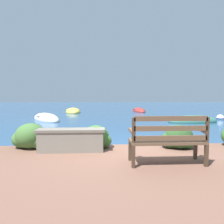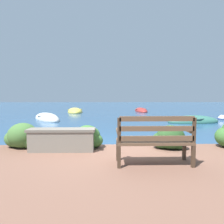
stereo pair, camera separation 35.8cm
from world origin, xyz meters
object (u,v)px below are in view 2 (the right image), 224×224
park_bench (154,139)px  rowboat_mid (47,119)px  rowboat_far (75,112)px  rowboat_outer (141,111)px  rowboat_nearest (193,122)px  mooring_buoy (222,119)px

park_bench → rowboat_mid: (-4.62, 8.76, -0.64)m
park_bench → rowboat_far: park_bench is taller
park_bench → rowboat_outer: park_bench is taller
rowboat_mid → rowboat_far: bearing=135.8°
park_bench → rowboat_nearest: size_ratio=0.47×
rowboat_nearest → park_bench: bearing=-123.1°
rowboat_far → mooring_buoy: size_ratio=5.77×
rowboat_far → rowboat_outer: bearing=-93.0°
park_bench → rowboat_nearest: bearing=69.9°
rowboat_mid → mooring_buoy: 10.82m
rowboat_nearest → rowboat_far: size_ratio=1.00×
park_bench → rowboat_far: bearing=112.8°
park_bench → rowboat_mid: size_ratio=0.44×
rowboat_outer → mooring_buoy: bearing=-152.7°
rowboat_far → rowboat_outer: (6.07, 0.87, -0.01)m
rowboat_mid → rowboat_outer: bearing=97.1°
rowboat_nearest → rowboat_mid: size_ratio=0.95×
rowboat_mid → rowboat_far: rowboat_mid is taller
rowboat_mid → mooring_buoy: rowboat_mid is taller
park_bench → rowboat_outer: (2.30, 15.11, -0.65)m
rowboat_nearest → rowboat_far: (-7.67, 6.93, 0.00)m
rowboat_outer → mooring_buoy: 7.72m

